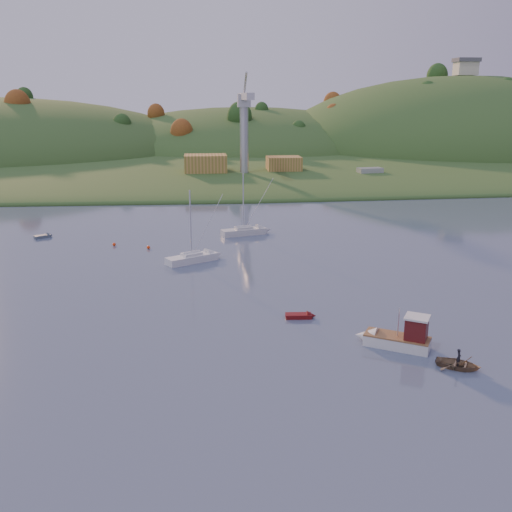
{
  "coord_description": "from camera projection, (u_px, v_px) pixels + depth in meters",
  "views": [
    {
      "loc": [
        -10.38,
        -28.42,
        21.66
      ],
      "look_at": [
        -3.62,
        36.61,
        3.44
      ],
      "focal_mm": 40.0,
      "sensor_mm": 36.0,
      "label": 1
    }
  ],
  "objects": [
    {
      "name": "grey_dinghy",
      "position": [
        46.0,
        236.0,
        91.46
      ],
      "size": [
        3.04,
        2.47,
        1.09
      ],
      "rotation": [
        0.0,
        0.0,
        0.56
      ],
      "color": "#505F69",
      "rests_on": "ground"
    },
    {
      "name": "shed_east",
      "position": [
        284.0,
        164.0,
        153.01
      ],
      "size": [
        9.0,
        7.0,
        4.0
      ],
      "primitive_type": "cube",
      "color": "olive",
      "rests_on": "wharf"
    },
    {
      "name": "sailboat_far",
      "position": [
        243.0,
        231.0,
        92.99
      ],
      "size": [
        7.58,
        4.11,
        10.08
      ],
      "rotation": [
        0.0,
        0.0,
        0.28
      ],
      "color": "silver",
      "rests_on": "ground"
    },
    {
      "name": "hilltop_house",
      "position": [
        466.0,
        66.0,
        221.42
      ],
      "size": [
        9.0,
        7.0,
        6.45
      ],
      "color": "beige",
      "rests_on": "hill_right"
    },
    {
      "name": "ground",
      "position": [
        379.0,
        473.0,
        34.08
      ],
      "size": [
        500.0,
        500.0,
        0.0
      ],
      "primitive_type": "plane",
      "color": "#3C4C63",
      "rests_on": "ground"
    },
    {
      "name": "canoe",
      "position": [
        458.0,
        364.0,
        47.15
      ],
      "size": [
        4.39,
        4.06,
        0.74
      ],
      "primitive_type": "imported",
      "rotation": [
        0.0,
        0.0,
        1.02
      ],
      "color": "#8D6F4E",
      "rests_on": "ground"
    },
    {
      "name": "buoy_1",
      "position": [
        114.0,
        244.0,
        86.13
      ],
      "size": [
        0.5,
        0.5,
        0.5
      ],
      "primitive_type": "sphere",
      "color": "#FF3E0D",
      "rests_on": "ground"
    },
    {
      "name": "dock_crane",
      "position": [
        245.0,
        116.0,
        143.11
      ],
      "size": [
        3.2,
        28.0,
        20.3
      ],
      "color": "#B7B7BC",
      "rests_on": "wharf"
    },
    {
      "name": "shore_slope",
      "position": [
        227.0,
        164.0,
        192.18
      ],
      "size": [
        640.0,
        150.0,
        7.0
      ],
      "primitive_type": "ellipsoid",
      "color": "#325421",
      "rests_on": "ground"
    },
    {
      "name": "shed_west",
      "position": [
        206.0,
        164.0,
        149.85
      ],
      "size": [
        11.0,
        8.0,
        4.8
      ],
      "primitive_type": "cube",
      "color": "olive",
      "rests_on": "wharf"
    },
    {
      "name": "work_vessel",
      "position": [
        370.0,
        177.0,
        150.26
      ],
      "size": [
        15.54,
        7.44,
        3.84
      ],
      "rotation": [
        0.0,
        0.0,
        0.15
      ],
      "color": "slate",
      "rests_on": "ground"
    },
    {
      "name": "hillside_trees",
      "position": [
        224.0,
        158.0,
        211.34
      ],
      "size": [
        280.0,
        50.0,
        32.0
      ],
      "primitive_type": null,
      "color": "#1E4418",
      "rests_on": "ground"
    },
    {
      "name": "far_shore",
      "position": [
        219.0,
        148.0,
        254.46
      ],
      "size": [
        620.0,
        220.0,
        1.5
      ],
      "primitive_type": "cube",
      "color": "#325421",
      "rests_on": "ground"
    },
    {
      "name": "buoy_2",
      "position": [
        148.0,
        247.0,
        84.4
      ],
      "size": [
        0.5,
        0.5,
        0.5
      ],
      "primitive_type": "sphere",
      "color": "#FF3E0D",
      "rests_on": "ground"
    },
    {
      "name": "paddler",
      "position": [
        459.0,
        360.0,
        47.05
      ],
      "size": [
        0.58,
        0.64,
        1.47
      ],
      "primitive_type": "imported",
      "rotation": [
        0.0,
        0.0,
        1.02
      ],
      "color": "black",
      "rests_on": "ground"
    },
    {
      "name": "hill_right",
      "position": [
        458.0,
        153.0,
        230.39
      ],
      "size": [
        150.0,
        130.0,
        60.0
      ],
      "primitive_type": "ellipsoid",
      "color": "#325421",
      "rests_on": "ground"
    },
    {
      "name": "wharf",
      "position": [
        255.0,
        177.0,
        151.15
      ],
      "size": [
        42.0,
        16.0,
        2.4
      ],
      "primitive_type": "cube",
      "color": "slate",
      "rests_on": "ground"
    },
    {
      "name": "sailboat_near",
      "position": [
        192.0,
        257.0,
        77.5
      ],
      "size": [
        7.26,
        5.4,
        9.9
      ],
      "rotation": [
        0.0,
        0.0,
        0.52
      ],
      "color": "silver",
      "rests_on": "ground"
    },
    {
      "name": "red_tender",
      "position": [
        304.0,
        316.0,
        57.99
      ],
      "size": [
        3.18,
        1.27,
        1.06
      ],
      "rotation": [
        0.0,
        0.0,
        -0.07
      ],
      "color": "#5C0D0E",
      "rests_on": "ground"
    },
    {
      "name": "fishing_boat",
      "position": [
        392.0,
        337.0,
        51.15
      ],
      "size": [
        6.83,
        5.23,
        4.29
      ],
      "rotation": [
        0.0,
        0.0,
        2.6
      ],
      "color": "silver",
      "rests_on": "ground"
    },
    {
      "name": "hill_center",
      "position": [
        245.0,
        152.0,
        236.29
      ],
      "size": [
        140.0,
        120.0,
        36.0
      ],
      "primitive_type": "ellipsoid",
      "color": "#325421",
      "rests_on": "ground"
    }
  ]
}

